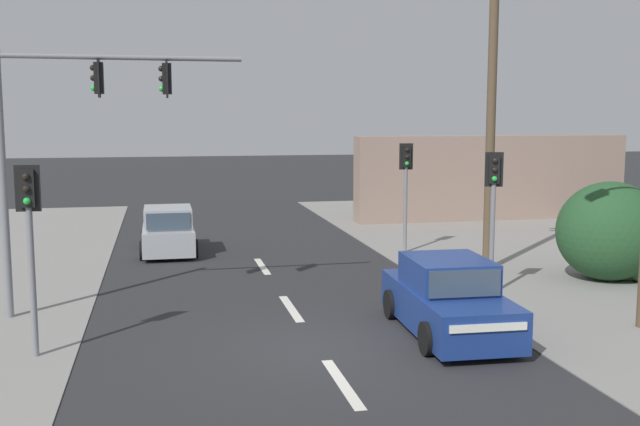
{
  "coord_description": "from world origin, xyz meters",
  "views": [
    {
      "loc": [
        -2.87,
        -13.66,
        4.43
      ],
      "look_at": [
        0.9,
        4.0,
        2.08
      ],
      "focal_mm": 42.0,
      "sensor_mm": 36.0,
      "label": 1
    }
  ],
  "objects_px": {
    "pedestal_signal_right_kerb": "(493,199)",
    "pedestal_signal_left_kerb": "(30,228)",
    "hatchback_kerbside_parked": "(168,232)",
    "traffic_signal_mast": "(63,129)",
    "utility_pole_midground_right": "(492,98)",
    "sedan_receding_far": "(448,300)",
    "pedestal_signal_far_median": "(406,179)"
  },
  "relations": [
    {
      "from": "traffic_signal_mast",
      "to": "hatchback_kerbside_parked",
      "type": "height_order",
      "value": "traffic_signal_mast"
    },
    {
      "from": "pedestal_signal_far_median",
      "to": "utility_pole_midground_right",
      "type": "bearing_deg",
      "value": -66.05
    },
    {
      "from": "pedestal_signal_right_kerb",
      "to": "pedestal_signal_far_median",
      "type": "height_order",
      "value": "same"
    },
    {
      "from": "hatchback_kerbside_parked",
      "to": "pedestal_signal_left_kerb",
      "type": "bearing_deg",
      "value": -103.88
    },
    {
      "from": "pedestal_signal_right_kerb",
      "to": "pedestal_signal_left_kerb",
      "type": "bearing_deg",
      "value": -165.32
    },
    {
      "from": "utility_pole_midground_right",
      "to": "sedan_receding_far",
      "type": "height_order",
      "value": "utility_pole_midground_right"
    },
    {
      "from": "pedestal_signal_right_kerb",
      "to": "sedan_receding_far",
      "type": "bearing_deg",
      "value": -128.66
    },
    {
      "from": "pedestal_signal_left_kerb",
      "to": "sedan_receding_far",
      "type": "bearing_deg",
      "value": -0.95
    },
    {
      "from": "utility_pole_midground_right",
      "to": "pedestal_signal_right_kerb",
      "type": "height_order",
      "value": "utility_pole_midground_right"
    },
    {
      "from": "utility_pole_midground_right",
      "to": "sedan_receding_far",
      "type": "xyz_separation_m",
      "value": [
        -3.46,
        -5.67,
        -4.24
      ]
    },
    {
      "from": "pedestal_signal_left_kerb",
      "to": "hatchback_kerbside_parked",
      "type": "xyz_separation_m",
      "value": [
        2.54,
        10.27,
        -1.71
      ]
    },
    {
      "from": "pedestal_signal_left_kerb",
      "to": "sedan_receding_far",
      "type": "height_order",
      "value": "pedestal_signal_left_kerb"
    },
    {
      "from": "utility_pole_midground_right",
      "to": "sedan_receding_far",
      "type": "distance_m",
      "value": 7.88
    },
    {
      "from": "pedestal_signal_right_kerb",
      "to": "pedestal_signal_left_kerb",
      "type": "height_order",
      "value": "same"
    },
    {
      "from": "pedestal_signal_right_kerb",
      "to": "utility_pole_midground_right",
      "type": "bearing_deg",
      "value": 67.17
    },
    {
      "from": "hatchback_kerbside_parked",
      "to": "pedestal_signal_far_median",
      "type": "bearing_deg",
      "value": -11.61
    },
    {
      "from": "traffic_signal_mast",
      "to": "pedestal_signal_far_median",
      "type": "relative_size",
      "value": 1.69
    },
    {
      "from": "utility_pole_midground_right",
      "to": "pedestal_signal_left_kerb",
      "type": "height_order",
      "value": "utility_pole_midground_right"
    },
    {
      "from": "sedan_receding_far",
      "to": "pedestal_signal_right_kerb",
      "type": "bearing_deg",
      "value": 51.34
    },
    {
      "from": "pedestal_signal_left_kerb",
      "to": "sedan_receding_far",
      "type": "distance_m",
      "value": 8.21
    },
    {
      "from": "pedestal_signal_left_kerb",
      "to": "hatchback_kerbside_parked",
      "type": "height_order",
      "value": "pedestal_signal_left_kerb"
    },
    {
      "from": "traffic_signal_mast",
      "to": "hatchback_kerbside_parked",
      "type": "relative_size",
      "value": 1.65
    },
    {
      "from": "pedestal_signal_right_kerb",
      "to": "sedan_receding_far",
      "type": "xyz_separation_m",
      "value": [
        -2.26,
        -2.83,
        -1.71
      ]
    },
    {
      "from": "pedestal_signal_right_kerb",
      "to": "hatchback_kerbside_parked",
      "type": "distance_m",
      "value": 10.97
    },
    {
      "from": "pedestal_signal_right_kerb",
      "to": "pedestal_signal_left_kerb",
      "type": "xyz_separation_m",
      "value": [
        -10.29,
        -2.7,
        0.0
      ]
    },
    {
      "from": "utility_pole_midground_right",
      "to": "hatchback_kerbside_parked",
      "type": "relative_size",
      "value": 2.58
    },
    {
      "from": "pedestal_signal_left_kerb",
      "to": "pedestal_signal_right_kerb",
      "type": "bearing_deg",
      "value": 14.68
    },
    {
      "from": "utility_pole_midground_right",
      "to": "pedestal_signal_far_median",
      "type": "bearing_deg",
      "value": 113.95
    },
    {
      "from": "traffic_signal_mast",
      "to": "sedan_receding_far",
      "type": "bearing_deg",
      "value": -22.08
    },
    {
      "from": "pedestal_signal_right_kerb",
      "to": "pedestal_signal_far_median",
      "type": "bearing_deg",
      "value": 92.06
    },
    {
      "from": "pedestal_signal_far_median",
      "to": "hatchback_kerbside_parked",
      "type": "bearing_deg",
      "value": 168.39
    },
    {
      "from": "pedestal_signal_right_kerb",
      "to": "traffic_signal_mast",
      "type": "bearing_deg",
      "value": 178.25
    }
  ]
}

